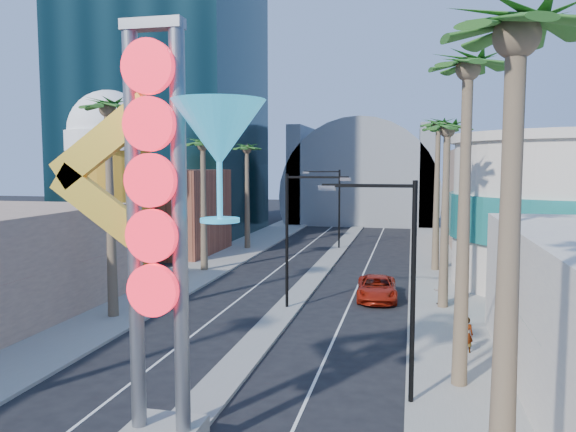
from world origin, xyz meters
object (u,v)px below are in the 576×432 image
(red_pickup, at_px, (377,288))
(pedestrian_b, at_px, (440,291))
(neon_sign, at_px, (183,209))
(pedestrian_a, at_px, (466,334))

(red_pickup, distance_m, pedestrian_b, 3.97)
(neon_sign, bearing_deg, pedestrian_a, 51.25)
(pedestrian_a, height_order, pedestrian_b, pedestrian_a)
(neon_sign, height_order, pedestrian_a, neon_sign)
(neon_sign, xyz_separation_m, pedestrian_a, (8.78, 10.94, -6.35))
(neon_sign, relative_size, red_pickup, 2.38)
(neon_sign, bearing_deg, pedestrian_b, 67.70)
(pedestrian_a, bearing_deg, red_pickup, -58.49)
(red_pickup, xyz_separation_m, pedestrian_a, (4.56, -9.68, 0.23))
(pedestrian_a, bearing_deg, pedestrian_b, -78.99)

